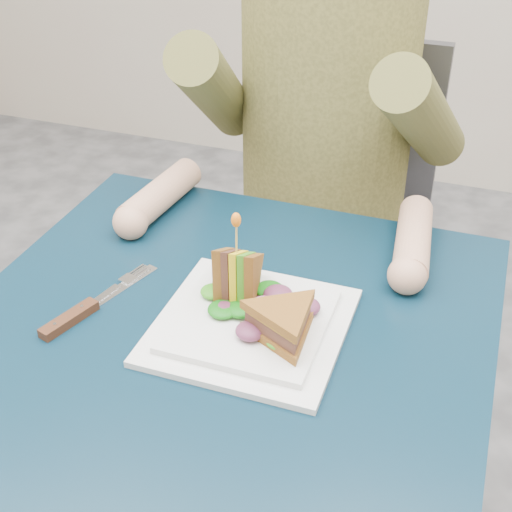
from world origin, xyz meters
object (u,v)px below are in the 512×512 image
at_px(table, 221,369).
at_px(sandwich_flat, 283,323).
at_px(plate, 251,324).
at_px(sandwich_upright, 237,275).
at_px(diner, 327,75).
at_px(chair, 330,218).
at_px(fork, 105,296).
at_px(knife, 80,313).

xyz_separation_m(table, sandwich_flat, (0.10, -0.01, 0.12)).
xyz_separation_m(plate, sandwich_upright, (-0.04, 0.05, 0.05)).
xyz_separation_m(diner, plate, (0.04, -0.54, -0.18)).
height_order(chair, sandwich_flat, chair).
distance_m(table, fork, 0.21).
height_order(chair, knife, chair).
xyz_separation_m(diner, sandwich_flat, (0.10, -0.57, -0.14)).
xyz_separation_m(chair, knife, (-0.20, -0.71, 0.20)).
xyz_separation_m(diner, sandwich_upright, (0.01, -0.50, -0.13)).
height_order(plate, knife, plate).
relative_size(plate, sandwich_upright, 1.95).
distance_m(diner, plate, 0.57).
bearing_deg(plate, sandwich_flat, -24.44).
height_order(diner, fork, diner).
bearing_deg(fork, chair, 74.00).
xyz_separation_m(diner, knife, (-0.20, -0.60, -0.18)).
xyz_separation_m(chair, plate, (0.04, -0.65, 0.20)).
bearing_deg(knife, plate, 12.55).
height_order(plate, sandwich_flat, sandwich_flat).
height_order(chair, sandwich_upright, chair).
bearing_deg(fork, knife, -101.39).
bearing_deg(diner, knife, -108.43).
relative_size(sandwich_upright, knife, 0.61).
height_order(fork, knife, knife).
distance_m(plate, fork, 0.23).
bearing_deg(chair, sandwich_upright, -89.41).
height_order(sandwich_flat, fork, sandwich_flat).
distance_m(chair, plate, 0.69).
height_order(table, fork, fork).
xyz_separation_m(plate, knife, (-0.24, -0.05, -0.00)).
distance_m(chair, diner, 0.39).
distance_m(sandwich_flat, knife, 0.30).
bearing_deg(chair, plate, -86.23).
relative_size(diner, sandwich_upright, 5.60).
height_order(diner, knife, diner).
relative_size(table, sandwich_upright, 5.64).
bearing_deg(sandwich_upright, table, -96.33).
bearing_deg(sandwich_upright, fork, -166.30).
bearing_deg(fork, sandwich_upright, 13.70).
bearing_deg(fork, diner, 70.93).
distance_m(plate, sandwich_upright, 0.07).
height_order(table, sandwich_upright, sandwich_upright).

